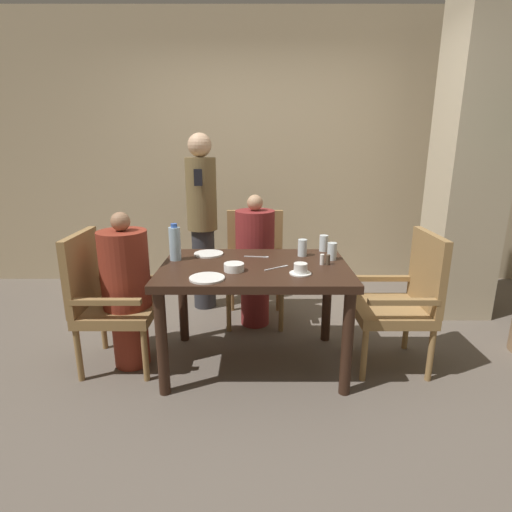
{
  "coord_description": "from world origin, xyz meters",
  "views": [
    {
      "loc": [
        0.01,
        -2.52,
        1.49
      ],
      "look_at": [
        0.0,
        0.04,
        0.77
      ],
      "focal_mm": 28.0,
      "sensor_mm": 36.0,
      "label": 1
    }
  ],
  "objects": [
    {
      "name": "teacup_with_saucer",
      "position": [
        0.28,
        -0.19,
        0.75
      ],
      "size": [
        0.14,
        0.14,
        0.07
      ],
      "color": "white",
      "rests_on": "dining_table"
    },
    {
      "name": "plate_main_right",
      "position": [
        -0.33,
        0.26,
        0.73
      ],
      "size": [
        0.21,
        0.21,
        0.01
      ],
      "color": "white",
      "rests_on": "dining_table"
    },
    {
      "name": "wall_back",
      "position": [
        0.0,
        1.87,
        1.4
      ],
      "size": [
        8.0,
        0.06,
        2.8
      ],
      "color": "tan",
      "rests_on": "ground_plane"
    },
    {
      "name": "knife_beside_plate",
      "position": [
        0.15,
        -0.07,
        0.73
      ],
      "size": [
        0.16,
        0.11,
        0.0
      ],
      "color": "silver",
      "rests_on": "dining_table"
    },
    {
      "name": "chair_far_side",
      "position": [
        0.0,
        0.8,
        0.5
      ],
      "size": [
        0.49,
        0.49,
        0.94
      ],
      "color": "olive",
      "rests_on": "ground_plane"
    },
    {
      "name": "diner_in_far_chair",
      "position": [
        -0.0,
        0.66,
        0.57
      ],
      "size": [
        0.32,
        0.32,
        1.11
      ],
      "color": "maroon",
      "rests_on": "ground_plane"
    },
    {
      "name": "diner_in_left_chair",
      "position": [
        -0.86,
        0.0,
        0.55
      ],
      "size": [
        0.32,
        0.32,
        1.08
      ],
      "color": "maroon",
      "rests_on": "ground_plane"
    },
    {
      "name": "glass_tall_far",
      "position": [
        0.51,
        0.36,
        0.78
      ],
      "size": [
        0.06,
        0.06,
        0.12
      ],
      "color": "silver",
      "rests_on": "dining_table"
    },
    {
      "name": "pillar_stone",
      "position": [
        1.82,
        0.96,
        1.35
      ],
      "size": [
        0.51,
        0.51,
        2.7
      ],
      "color": "#BCAD8E",
      "rests_on": "ground_plane"
    },
    {
      "name": "bowl_small",
      "position": [
        -0.13,
        -0.13,
        0.75
      ],
      "size": [
        0.13,
        0.13,
        0.05
      ],
      "color": "white",
      "rests_on": "dining_table"
    },
    {
      "name": "dining_table",
      "position": [
        0.0,
        0.0,
        0.62
      ],
      "size": [
        1.23,
        0.83,
        0.72
      ],
      "color": "#331E14",
      "rests_on": "ground_plane"
    },
    {
      "name": "ground_plane",
      "position": [
        0.0,
        0.0,
        0.0
      ],
      "size": [
        16.0,
        16.0,
        0.0
      ],
      "primitive_type": "plane",
      "color": "#60564C"
    },
    {
      "name": "chair_left_side",
      "position": [
        -1.0,
        0.0,
        0.5
      ],
      "size": [
        0.49,
        0.49,
        0.94
      ],
      "color": "olive",
      "rests_on": "ground_plane"
    },
    {
      "name": "glass_tall_near",
      "position": [
        0.53,
        0.12,
        0.78
      ],
      "size": [
        0.06,
        0.06,
        0.12
      ],
      "color": "silver",
      "rests_on": "dining_table"
    },
    {
      "name": "salt_shaker",
      "position": [
        0.44,
        0.01,
        0.76
      ],
      "size": [
        0.03,
        0.03,
        0.07
      ],
      "color": "white",
      "rests_on": "dining_table"
    },
    {
      "name": "pepper_shaker",
      "position": [
        0.48,
        0.01,
        0.76
      ],
      "size": [
        0.03,
        0.03,
        0.07
      ],
      "color": "#4C3D2D",
      "rests_on": "dining_table"
    },
    {
      "name": "glass_tall_mid",
      "position": [
        0.34,
        0.22,
        0.78
      ],
      "size": [
        0.06,
        0.06,
        0.12
      ],
      "color": "silver",
      "rests_on": "dining_table"
    },
    {
      "name": "fork_beside_plate",
      "position": [
        0.03,
        0.19,
        0.73
      ],
      "size": [
        0.17,
        0.04,
        0.0
      ],
      "color": "silver",
      "rests_on": "dining_table"
    },
    {
      "name": "chair_right_side",
      "position": [
        1.0,
        0.0,
        0.5
      ],
      "size": [
        0.49,
        0.49,
        0.94
      ],
      "color": "olive",
      "rests_on": "ground_plane"
    },
    {
      "name": "water_bottle",
      "position": [
        -0.54,
        0.12,
        0.84
      ],
      "size": [
        0.08,
        0.08,
        0.25
      ],
      "color": "#A3C6DB",
      "rests_on": "dining_table"
    },
    {
      "name": "standing_host",
      "position": [
        -0.48,
        1.04,
        0.86
      ],
      "size": [
        0.27,
        0.31,
        1.59
      ],
      "color": "#2D2D33",
      "rests_on": "ground_plane"
    },
    {
      "name": "plate_main_left",
      "position": [
        -0.28,
        -0.29,
        0.73
      ],
      "size": [
        0.21,
        0.21,
        0.01
      ],
      "color": "white",
      "rests_on": "dining_table"
    }
  ]
}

